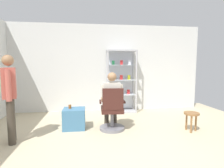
% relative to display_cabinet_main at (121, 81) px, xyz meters
% --- Properties ---
extents(ground_plane, '(7.20, 7.20, 0.00)m').
position_rel_display_cabinet_main_xyz_m(ground_plane, '(-0.40, -2.76, -0.96)').
color(ground_plane, '#C6B793').
extents(back_wall, '(6.00, 0.10, 2.70)m').
position_rel_display_cabinet_main_xyz_m(back_wall, '(-0.40, 0.24, 0.39)').
color(back_wall, silver).
rests_on(back_wall, ground).
extents(display_cabinet_main, '(0.90, 0.45, 1.90)m').
position_rel_display_cabinet_main_xyz_m(display_cabinet_main, '(0.00, 0.00, 0.00)').
color(display_cabinet_main, '#B7B7BC').
rests_on(display_cabinet_main, ground).
extents(office_chair, '(0.57, 0.56, 0.96)m').
position_rel_display_cabinet_main_xyz_m(office_chair, '(-0.48, -1.61, -0.57)').
color(office_chair, slate).
rests_on(office_chair, ground).
extents(seated_shopkeeper, '(0.50, 0.57, 1.29)m').
position_rel_display_cabinet_main_xyz_m(seated_shopkeeper, '(-0.47, -1.45, -0.25)').
color(seated_shopkeeper, '#3F382D').
rests_on(seated_shopkeeper, ground).
extents(storage_crate, '(0.49, 0.43, 0.46)m').
position_rel_display_cabinet_main_xyz_m(storage_crate, '(-1.32, -1.39, -0.73)').
color(storage_crate, teal).
rests_on(storage_crate, ground).
extents(tea_glass, '(0.06, 0.06, 0.09)m').
position_rel_display_cabinet_main_xyz_m(tea_glass, '(-1.42, -1.36, -0.46)').
color(tea_glass, brown).
rests_on(tea_glass, storage_crate).
extents(standing_customer, '(0.33, 0.50, 1.63)m').
position_rel_display_cabinet_main_xyz_m(standing_customer, '(-2.41, -2.01, -0.03)').
color(standing_customer, '#3F382D').
rests_on(standing_customer, ground).
extents(wooden_stool, '(0.32, 0.32, 0.42)m').
position_rel_display_cabinet_main_xyz_m(wooden_stool, '(1.23, -1.88, -0.63)').
color(wooden_stool, olive).
rests_on(wooden_stool, ground).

